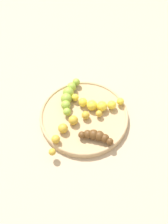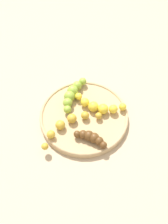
{
  "view_description": "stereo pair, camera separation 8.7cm",
  "coord_description": "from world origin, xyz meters",
  "px_view_note": "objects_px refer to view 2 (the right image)",
  "views": [
    {
      "loc": [
        0.15,
        -0.47,
        0.75
      ],
      "look_at": [
        0.0,
        0.0,
        0.04
      ],
      "focal_mm": 44.05,
      "sensor_mm": 36.0,
      "label": 1
    },
    {
      "loc": [
        0.23,
        -0.44,
        0.75
      ],
      "look_at": [
        0.0,
        0.0,
        0.04
      ],
      "focal_mm": 44.05,
      "sensor_mm": 36.0,
      "label": 2
    }
  ],
  "objects_px": {
    "banana_spotted": "(68,124)",
    "fruit_bowl": "(84,117)",
    "banana_yellow": "(99,106)",
    "banana_green": "(72,94)",
    "banana_overripe": "(91,138)"
  },
  "relations": [
    {
      "from": "banana_spotted",
      "to": "fruit_bowl",
      "type": "bearing_deg",
      "value": -82.81
    },
    {
      "from": "fruit_bowl",
      "to": "banana_yellow",
      "type": "xyz_separation_m",
      "value": [
        0.03,
        0.04,
        0.02
      ]
    },
    {
      "from": "fruit_bowl",
      "to": "banana_green",
      "type": "distance_m",
      "value": 0.09
    },
    {
      "from": "banana_green",
      "to": "fruit_bowl",
      "type": "bearing_deg",
      "value": 140.21
    },
    {
      "from": "banana_overripe",
      "to": "banana_spotted",
      "type": "bearing_deg",
      "value": 81.38
    },
    {
      "from": "banana_yellow",
      "to": "banana_spotted",
      "type": "relative_size",
      "value": 0.88
    },
    {
      "from": "banana_yellow",
      "to": "banana_overripe",
      "type": "height_order",
      "value": "banana_yellow"
    },
    {
      "from": "banana_overripe",
      "to": "banana_yellow",
      "type": "bearing_deg",
      "value": 12.35
    },
    {
      "from": "banana_spotted",
      "to": "banana_overripe",
      "type": "distance_m",
      "value": 0.09
    },
    {
      "from": "fruit_bowl",
      "to": "banana_spotted",
      "type": "xyz_separation_m",
      "value": [
        -0.02,
        -0.06,
        0.02
      ]
    },
    {
      "from": "fruit_bowl",
      "to": "banana_overripe",
      "type": "distance_m",
      "value": 0.1
    },
    {
      "from": "banana_green",
      "to": "banana_spotted",
      "type": "bearing_deg",
      "value": 107.12
    },
    {
      "from": "fruit_bowl",
      "to": "banana_spotted",
      "type": "relative_size",
      "value": 1.49
    },
    {
      "from": "banana_yellow",
      "to": "banana_spotted",
      "type": "bearing_deg",
      "value": -38.38
    },
    {
      "from": "banana_spotted",
      "to": "banana_yellow",
      "type": "bearing_deg",
      "value": -88.85
    }
  ]
}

